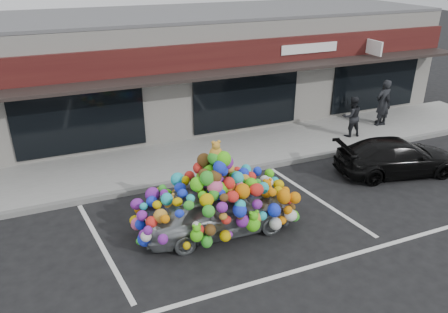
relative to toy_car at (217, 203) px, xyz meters
name	(u,v)px	position (x,y,z in m)	size (l,w,h in m)	color
ground	(230,223)	(0.43, 0.18, -0.79)	(90.00, 90.00, 0.00)	black
shop_building	(147,69)	(0.43, 8.62, 1.37)	(24.00, 7.20, 4.31)	white
sidewalk	(183,160)	(0.43, 4.18, -0.71)	(26.00, 3.00, 0.15)	gray
kerb	(198,179)	(0.43, 2.68, -0.71)	(26.00, 0.18, 0.16)	slate
parking_stripe_left	(102,247)	(-2.77, 0.38, -0.78)	(0.12, 4.40, 0.01)	silver
parking_stripe_mid	(317,199)	(3.23, 0.38, -0.78)	(0.12, 4.40, 0.01)	silver
lane_line	(348,256)	(2.43, -2.12, -0.78)	(14.00, 0.12, 0.01)	silver
toy_car	(217,203)	(0.00, 0.00, 0.00)	(2.73, 4.03, 2.32)	#8F9698
black_sedan	(397,157)	(6.42, 0.83, -0.22)	(3.88, 1.58, 1.13)	black
pedestrian_a	(383,103)	(8.66, 4.18, 0.28)	(0.67, 0.44, 1.84)	black
pedestrian_b	(352,117)	(6.81, 3.69, 0.12)	(0.74, 0.58, 1.52)	black
pedestrian_c	(383,104)	(8.78, 4.28, 0.19)	(0.41, 0.97, 1.66)	#28262C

